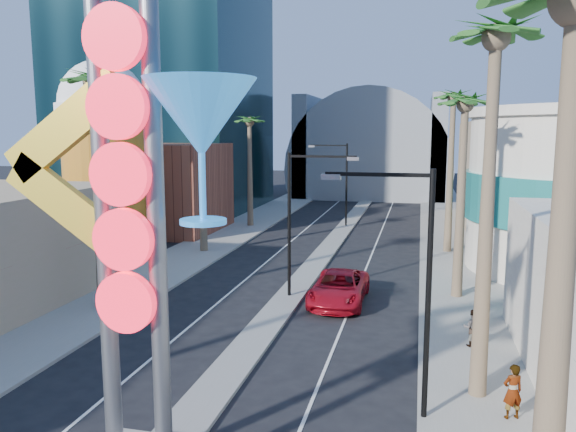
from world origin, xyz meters
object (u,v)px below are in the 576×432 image
object	(u,v)px
neon_sign	(160,207)
pedestrian_a	(513,391)
pedestrian_b	(472,328)
red_pickup	(339,288)

from	to	relation	value
neon_sign	pedestrian_a	size ratio (longest dim) A/B	7.04
neon_sign	pedestrian_b	bearing A→B (deg)	54.11
pedestrian_a	pedestrian_b	size ratio (longest dim) A/B	1.12
pedestrian_a	pedestrian_b	world-z (taller)	pedestrian_a
pedestrian_b	red_pickup	bearing A→B (deg)	-34.82
neon_sign	red_pickup	size ratio (longest dim) A/B	2.09
neon_sign	pedestrian_b	distance (m)	15.62
neon_sign	pedestrian_a	xyz separation A→B (m)	(9.06, 5.55, -6.27)
neon_sign	pedestrian_b	xyz separation A→B (m)	(8.36, 11.56, -6.36)
neon_sign	pedestrian_a	world-z (taller)	neon_sign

